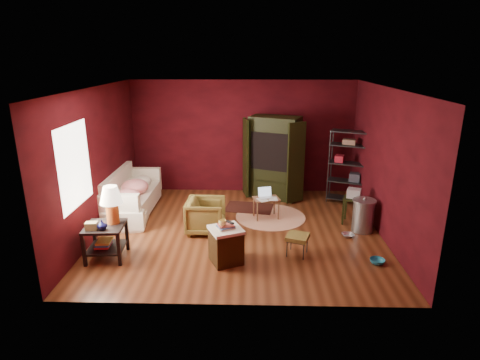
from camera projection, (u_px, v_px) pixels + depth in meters
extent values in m
cube|color=brown|center=(240.00, 231.00, 8.04)|extent=(5.50, 5.00, 0.02)
cube|color=white|center=(240.00, 87.00, 7.20)|extent=(5.50, 5.00, 0.02)
cube|color=#4E0B11|center=(243.00, 137.00, 10.01)|extent=(5.50, 0.02, 2.80)
cube|color=#4E0B11|center=(234.00, 213.00, 5.23)|extent=(5.50, 0.02, 2.80)
cube|color=#4E0B11|center=(96.00, 162.00, 7.69)|extent=(0.02, 5.00, 2.80)
cube|color=#4E0B11|center=(386.00, 164.00, 7.55)|extent=(0.02, 5.00, 2.80)
cube|color=white|center=(75.00, 166.00, 6.68)|extent=(0.02, 1.20, 1.40)
imported|color=white|center=(131.00, 196.00, 8.77)|extent=(0.84, 2.17, 0.83)
imported|color=black|center=(206.00, 214.00, 7.89)|extent=(0.70, 0.74, 0.74)
imported|color=silver|center=(348.00, 231.00, 7.73)|extent=(0.24, 0.08, 0.24)
imported|color=teal|center=(378.00, 257.00, 6.73)|extent=(0.26, 0.16, 0.25)
imported|color=#0B0D3B|center=(102.00, 225.00, 6.61)|extent=(0.20, 0.21, 0.16)
imported|color=#F2DB76|center=(223.00, 222.00, 6.56)|extent=(0.13, 0.11, 0.12)
cube|color=black|center=(105.00, 227.00, 6.80)|extent=(0.68, 0.68, 0.04)
cube|color=black|center=(107.00, 247.00, 6.92)|extent=(0.63, 0.63, 0.03)
cube|color=black|center=(84.00, 250.00, 6.60)|extent=(0.06, 0.06, 0.60)
cube|color=black|center=(119.00, 249.00, 6.62)|extent=(0.06, 0.06, 0.60)
cube|color=black|center=(94.00, 235.00, 7.15)|extent=(0.06, 0.06, 0.60)
cube|color=black|center=(127.00, 234.00, 7.17)|extent=(0.06, 0.06, 0.60)
cylinder|color=orange|center=(113.00, 213.00, 6.84)|extent=(0.23, 0.23, 0.36)
cone|color=#F2E5C6|center=(111.00, 195.00, 6.74)|extent=(0.41, 0.41, 0.30)
cube|color=#90834E|center=(91.00, 226.00, 6.61)|extent=(0.20, 0.14, 0.13)
cube|color=red|center=(103.00, 245.00, 6.90)|extent=(0.25, 0.31, 0.03)
cube|color=#3484D2|center=(104.00, 243.00, 6.89)|extent=(0.25, 0.31, 0.03)
cube|color=#ECD14E|center=(104.00, 241.00, 6.88)|extent=(0.25, 0.31, 0.03)
cube|color=white|center=(134.00, 201.00, 8.84)|extent=(0.80, 1.90, 0.40)
cube|color=white|center=(117.00, 190.00, 8.77)|extent=(0.18, 1.90, 0.80)
cube|color=white|center=(119.00, 208.00, 7.87)|extent=(0.80, 0.18, 0.55)
cube|color=white|center=(144.00, 179.00, 9.68)|extent=(0.80, 0.18, 0.55)
ellipsoid|color=#FF2433|center=(128.00, 196.00, 8.22)|extent=(0.52, 0.52, 0.28)
ellipsoid|color=#FF2433|center=(135.00, 187.00, 8.73)|extent=(0.58, 0.58, 0.32)
ellipsoid|color=white|center=(141.00, 181.00, 9.22)|extent=(0.48, 0.48, 0.26)
cube|color=#3B230D|center=(226.00, 247.00, 6.74)|extent=(0.63, 0.63, 0.57)
cube|color=white|center=(226.00, 230.00, 6.65)|extent=(0.67, 0.67, 0.05)
cube|color=beige|center=(226.00, 228.00, 6.64)|extent=(0.34, 0.30, 0.02)
cube|color=#4467A0|center=(226.00, 226.00, 6.63)|extent=(0.33, 0.31, 0.02)
cube|color=#B75244|center=(226.00, 225.00, 6.63)|extent=(0.30, 0.27, 0.02)
cube|color=black|center=(230.00, 222.00, 6.68)|extent=(0.16, 0.16, 0.02)
cube|color=black|center=(298.00, 237.00, 6.97)|extent=(0.47, 0.47, 0.07)
cube|color=#32393C|center=(297.00, 239.00, 6.99)|extent=(0.42, 0.42, 0.02)
cylinder|color=#32393C|center=(287.00, 249.00, 6.95)|extent=(0.02, 0.02, 0.30)
cylinder|color=#32393C|center=(304.00, 252.00, 6.85)|extent=(0.02, 0.02, 0.30)
cylinder|color=#32393C|center=(291.00, 242.00, 7.21)|extent=(0.02, 0.02, 0.30)
cylinder|color=#32393C|center=(307.00, 245.00, 7.11)|extent=(0.02, 0.02, 0.30)
cylinder|color=#F3E7CB|center=(270.00, 217.00, 8.70)|extent=(1.89, 1.89, 0.01)
cube|color=#531E16|center=(249.00, 208.00, 9.20)|extent=(1.16, 0.87, 0.01)
cube|color=brown|center=(266.00, 199.00, 8.52)|extent=(0.61, 0.49, 0.03)
cylinder|color=brown|center=(257.00, 212.00, 8.40)|extent=(0.04, 0.04, 0.44)
cylinder|color=brown|center=(278.00, 210.00, 8.49)|extent=(0.04, 0.04, 0.44)
cylinder|color=brown|center=(254.00, 207.00, 8.68)|extent=(0.04, 0.04, 0.44)
cylinder|color=brown|center=(274.00, 205.00, 8.77)|extent=(0.04, 0.04, 0.44)
cube|color=silver|center=(266.00, 197.00, 8.54)|extent=(0.32, 0.26, 0.01)
cube|color=silver|center=(265.00, 191.00, 8.60)|extent=(0.29, 0.13, 0.19)
cube|color=silver|center=(263.00, 200.00, 8.41)|extent=(0.29, 0.32, 0.00)
cube|color=silver|center=(273.00, 199.00, 8.47)|extent=(0.21, 0.28, 0.00)
cube|color=black|center=(274.00, 158.00, 9.68)|extent=(1.30, 1.02, 1.99)
cube|color=black|center=(273.00, 150.00, 9.53)|extent=(1.05, 0.80, 0.89)
cube|color=black|center=(246.00, 158.00, 9.67)|extent=(0.15, 0.47, 1.88)
cube|color=black|center=(296.00, 163.00, 9.18)|extent=(0.43, 0.30, 1.88)
cube|color=#313336|center=(274.00, 154.00, 9.60)|extent=(0.80, 0.73, 0.54)
cube|color=black|center=(270.00, 156.00, 9.37)|extent=(0.49, 0.21, 0.42)
cube|color=black|center=(273.00, 179.00, 9.79)|extent=(1.07, 0.85, 0.05)
cylinder|color=#32393C|center=(328.00, 167.00, 9.34)|extent=(0.03, 0.03, 1.73)
cylinder|color=#32393C|center=(364.00, 171.00, 9.03)|extent=(0.03, 0.03, 1.73)
cylinder|color=#32393C|center=(331.00, 164.00, 9.64)|extent=(0.03, 0.03, 1.73)
cylinder|color=#32393C|center=(366.00, 167.00, 9.34)|extent=(0.03, 0.03, 1.73)
cube|color=#32393C|center=(345.00, 198.00, 9.57)|extent=(0.92, 0.65, 0.02)
cube|color=#32393C|center=(346.00, 181.00, 9.44)|extent=(0.92, 0.65, 0.02)
cube|color=#32393C|center=(348.00, 163.00, 9.31)|extent=(0.92, 0.65, 0.02)
cube|color=#32393C|center=(349.00, 145.00, 9.18)|extent=(0.92, 0.65, 0.02)
cube|color=#32393C|center=(350.00, 131.00, 9.08)|extent=(0.92, 0.65, 0.02)
cube|color=#A91C2E|center=(340.00, 158.00, 9.35)|extent=(0.27, 0.29, 0.15)
cube|color=#383A46|center=(355.00, 177.00, 9.33)|extent=(0.31, 0.31, 0.19)
cube|color=#8D6954|center=(349.00, 142.00, 9.16)|extent=(0.34, 0.28, 0.12)
cube|color=black|center=(353.00, 198.00, 8.23)|extent=(0.49, 0.49, 0.04)
cube|color=black|center=(343.00, 212.00, 8.24)|extent=(0.05, 0.05, 0.55)
cube|color=black|center=(359.00, 215.00, 8.11)|extent=(0.05, 0.05, 0.55)
cube|color=black|center=(346.00, 207.00, 8.52)|extent=(0.05, 0.05, 0.55)
cube|color=black|center=(361.00, 209.00, 8.39)|extent=(0.05, 0.05, 0.55)
cube|color=#BAB9BE|center=(354.00, 193.00, 8.20)|extent=(0.32, 0.29, 0.19)
cylinder|color=#9EA4A6|center=(363.00, 216.00, 7.93)|extent=(0.46, 0.46, 0.62)
cylinder|color=#9EA4A6|center=(365.00, 201.00, 7.83)|extent=(0.51, 0.51, 0.04)
sphere|color=#9EA4A6|center=(365.00, 199.00, 7.82)|extent=(0.07, 0.07, 0.06)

